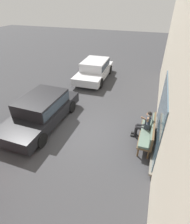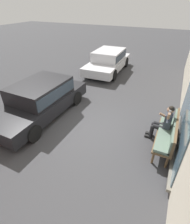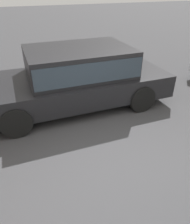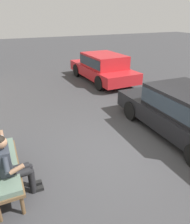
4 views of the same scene
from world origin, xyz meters
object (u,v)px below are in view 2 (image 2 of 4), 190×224
parked_car_mid (40,98)px  person_on_phone (164,122)px  parked_car_near (108,60)px  bench (169,133)px

parked_car_mid → person_on_phone: bearing=95.3°
person_on_phone → parked_car_near: bearing=-143.5°
bench → parked_car_near: 7.57m
parked_car_near → parked_car_mid: parked_car_mid is taller
bench → person_on_phone: bearing=-146.3°
bench → parked_car_mid: parked_car_mid is taller
person_on_phone → parked_car_mid: 4.83m
person_on_phone → parked_car_near: size_ratio=0.30×
parked_car_mid → parked_car_near: bearing=175.0°
person_on_phone → parked_car_near: (-5.76, -4.26, 0.03)m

